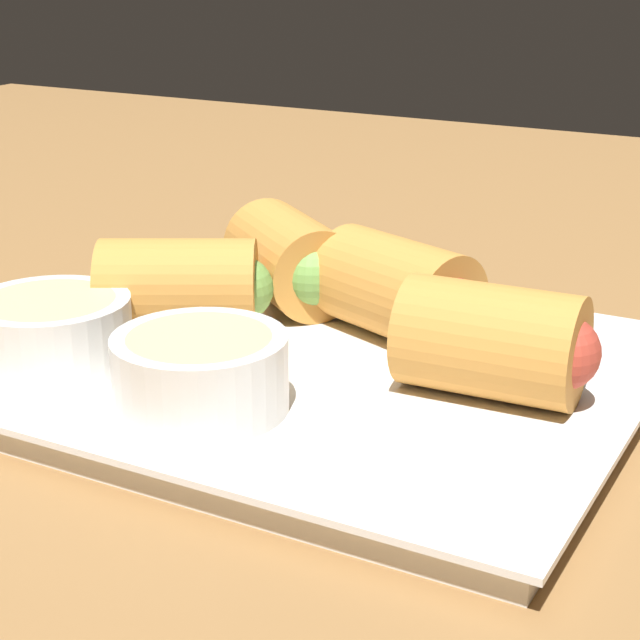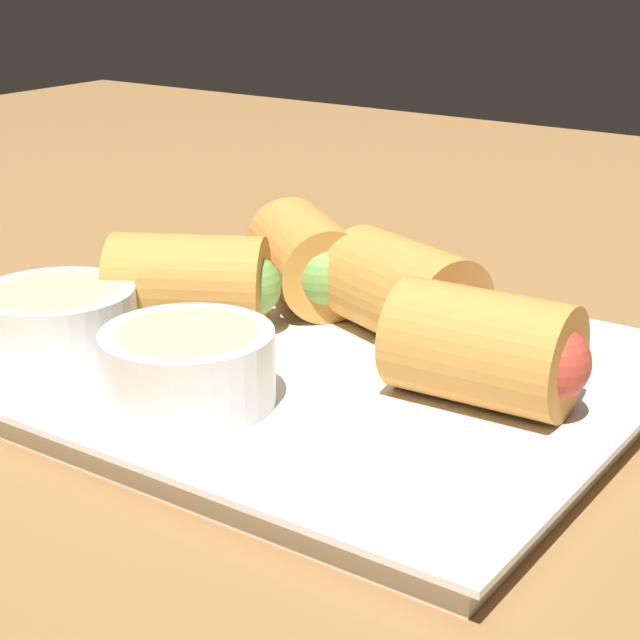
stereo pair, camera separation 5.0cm
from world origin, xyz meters
TOP-DOWN VIEW (x-y plane):
  - table_surface at (0.00, 0.00)cm, footprint 180.00×140.00cm
  - serving_plate at (2.51, 1.63)cm, footprint 28.51×24.42cm
  - roll_front_left at (0.39, -2.71)cm, footprint 8.60×7.06cm
  - roll_front_right at (7.34, -4.37)cm, footprint 8.73×8.28cm
  - roll_back_left at (-5.98, 1.60)cm, footprint 8.30×5.13cm
  - roll_back_right at (9.47, 1.92)cm, footprint 8.74×7.69cm
  - dipping_bowl_near at (4.20, 8.60)cm, footprint 7.14×7.14cm
  - dipping_bowl_far at (12.60, 7.98)cm, footprint 7.14×7.14cm
  - spoon at (5.34, -14.96)cm, footprint 15.98×4.55cm

SIDE VIEW (x-z plane):
  - table_surface at x=0.00cm, z-range 0.00..2.00cm
  - spoon at x=5.34cm, z-range 1.94..3.11cm
  - serving_plate at x=2.51cm, z-range 2.01..3.51cm
  - dipping_bowl_near at x=4.20cm, z-range 3.64..6.78cm
  - dipping_bowl_far at x=12.60cm, z-range 3.64..6.78cm
  - roll_front_left at x=0.39cm, z-range 3.50..8.26cm
  - roll_front_right at x=7.34cm, z-range 3.50..8.26cm
  - roll_back_left at x=-5.98cm, z-range 3.50..8.26cm
  - roll_back_right at x=9.47cm, z-range 3.50..8.26cm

